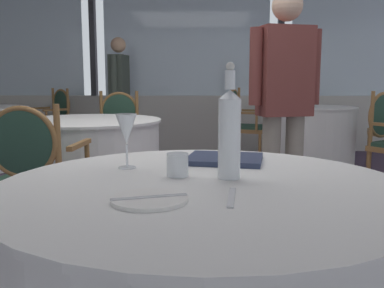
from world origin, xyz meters
TOP-DOWN VIEW (x-y plane):
  - ground_plane at (0.00, 0.00)m, footprint 12.86×12.86m
  - window_wall_far at (0.00, 3.71)m, footprint 9.15×0.14m
  - side_plate at (0.12, -1.79)m, footprint 0.21×0.21m
  - butter_knife at (0.12, -1.79)m, footprint 0.20×0.08m
  - dinner_fork at (0.34, -1.75)m, footprint 0.04×0.20m
  - water_bottle at (0.35, -1.52)m, footprint 0.07×0.07m
  - wine_glass at (-0.02, -1.36)m, footprint 0.08×0.08m
  - water_tumbler at (0.18, -1.49)m, footprint 0.07×0.07m
  - menu_book at (0.35, -1.22)m, footprint 0.33×0.30m
  - background_table_0 at (-0.71, 0.63)m, footprint 1.24×1.24m
  - dining_chair_0_0 at (-0.75, -0.41)m, footprint 0.55×0.49m
  - dining_chair_0_1 at (-0.67, 1.68)m, footprint 0.55×0.49m
  - dining_chair_2_1 at (-1.87, 3.12)m, footprint 0.66×0.65m
  - background_table_3 at (1.69, 2.56)m, footprint 1.04×1.04m
  - dining_chair_3_1 at (0.79, 2.89)m, footprint 0.59×0.63m
  - diner_person_0 at (0.83, 0.14)m, footprint 0.52×0.29m
  - diner_person_1 at (-0.93, 3.13)m, footprint 0.24×0.53m

SIDE VIEW (x-z plane):
  - ground_plane at x=0.00m, z-range 0.00..0.00m
  - background_table_3 at x=1.69m, z-range 0.00..0.75m
  - background_table_0 at x=-0.71m, z-range 0.00..0.75m
  - dining_chair_0_0 at x=-0.75m, z-range 0.08..1.02m
  - dining_chair_3_1 at x=0.79m, z-range 0.07..1.05m
  - dining_chair_2_1 at x=-1.87m, z-range 0.08..1.05m
  - dining_chair_0_1 at x=-0.67m, z-range 0.08..1.05m
  - dinner_fork at x=0.34m, z-range 0.75..0.75m
  - side_plate at x=0.12m, z-range 0.75..0.76m
  - menu_book at x=0.35m, z-range 0.75..0.77m
  - butter_knife at x=0.12m, z-range 0.76..0.76m
  - water_tumbler at x=0.18m, z-range 0.75..0.83m
  - wine_glass at x=-0.02m, z-range 0.79..0.99m
  - water_bottle at x=0.35m, z-range 0.72..1.09m
  - diner_person_1 at x=-0.93m, z-range 0.12..1.79m
  - diner_person_0 at x=0.83m, z-range 0.12..1.80m
  - window_wall_far at x=0.00m, z-range -0.28..2.55m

